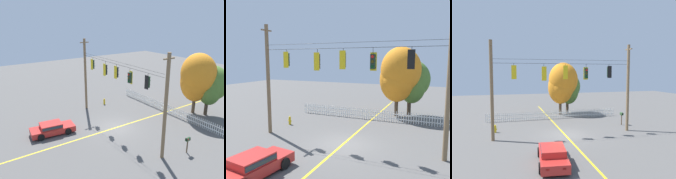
{
  "view_description": "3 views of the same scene",
  "coord_description": "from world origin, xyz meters",
  "views": [
    {
      "loc": [
        17.82,
        -12.66,
        11.04
      ],
      "look_at": [
        -0.47,
        -0.22,
        4.05
      ],
      "focal_mm": 37.49,
      "sensor_mm": 36.0,
      "label": 1
    },
    {
      "loc": [
        5.96,
        -14.24,
        5.88
      ],
      "look_at": [
        -0.34,
        -0.13,
        3.87
      ],
      "focal_mm": 36.74,
      "sensor_mm": 36.0,
      "label": 2
    },
    {
      "loc": [
        -5.19,
        -19.2,
        5.86
      ],
      "look_at": [
        -0.09,
        0.16,
        4.28
      ],
      "focal_mm": 34.79,
      "sensor_mm": 36.0,
      "label": 3
    }
  ],
  "objects": [
    {
      "name": "roadside_mailbox",
      "position": [
        7.12,
        2.25,
        1.16
      ],
      "size": [
        0.25,
        0.44,
        1.43
      ],
      "color": "brown",
      "rests_on": "ground"
    },
    {
      "name": "traffic_signal_eastbound_side",
      "position": [
        2.02,
        0.01,
        5.77
      ],
      "size": [
        0.43,
        0.38,
        1.47
      ],
      "color": "black"
    },
    {
      "name": "traffic_signal_northbound_primary",
      "position": [
        -1.98,
        -0.01,
        5.76
      ],
      "size": [
        0.43,
        0.38,
        1.52
      ],
      "color": "black"
    },
    {
      "name": "white_picket_fence",
      "position": [
        0.5,
        7.24,
        0.53
      ],
      "size": [
        16.4,
        0.06,
        1.06
      ],
      "color": "silver",
      "rests_on": "ground"
    },
    {
      "name": "autumn_maple_mid",
      "position": [
        3.33,
        10.68,
        3.68
      ],
      "size": [
        3.58,
        3.16,
        5.84
      ],
      "color": "#473828",
      "rests_on": "ground"
    },
    {
      "name": "lane_centerline_stripe",
      "position": [
        0.0,
        0.0,
        0.0
      ],
      "size": [
        0.16,
        36.0,
        0.01
      ],
      "primitive_type": "cube",
      "color": "gold",
      "rests_on": "ground"
    },
    {
      "name": "parked_car",
      "position": [
        -2.44,
        -5.93,
        0.6
      ],
      "size": [
        2.23,
        4.34,
        1.15
      ],
      "color": "red",
      "rests_on": "ground"
    },
    {
      "name": "fire_hydrant",
      "position": [
        -6.39,
        2.58,
        0.38
      ],
      "size": [
        0.38,
        0.22,
        0.77
      ],
      "color": "gold",
      "rests_on": "ground"
    },
    {
      "name": "signal_support_span",
      "position": [
        0.0,
        -0.0,
        4.37
      ],
      "size": [
        13.19,
        1.1,
        8.58
      ],
      "color": "brown",
      "rests_on": "ground"
    },
    {
      "name": "traffic_signal_westbound_side",
      "position": [
        -0.02,
        -0.01,
        5.87
      ],
      "size": [
        0.43,
        0.38,
        1.4
      ],
      "color": "black"
    },
    {
      "name": "traffic_signal_northbound_secondary",
      "position": [
        4.37,
        -0.01,
        5.91
      ],
      "size": [
        0.43,
        0.38,
        1.32
      ],
      "color": "black"
    },
    {
      "name": "traffic_signal_southbound_primary",
      "position": [
        -4.59,
        -0.01,
        5.88
      ],
      "size": [
        0.43,
        0.38,
        1.37
      ],
      "color": "black"
    },
    {
      "name": "ground",
      "position": [
        0.0,
        0.0,
        0.0
      ],
      "size": [
        80.0,
        80.0,
        0.0
      ],
      "primitive_type": "plane",
      "color": "#565451"
    },
    {
      "name": "autumn_maple_near_fence",
      "position": [
        2.14,
        9.54,
        4.31
      ],
      "size": [
        4.11,
        3.62,
        7.2
      ],
      "color": "brown",
      "rests_on": "ground"
    }
  ]
}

